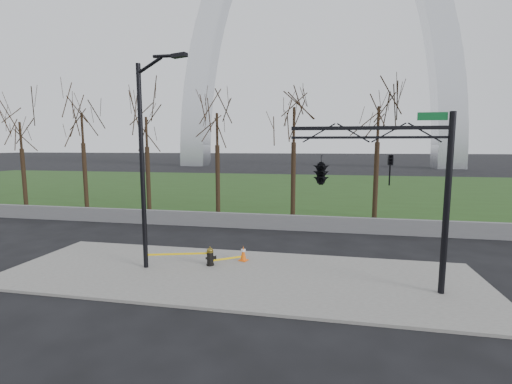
% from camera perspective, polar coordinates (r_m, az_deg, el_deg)
% --- Properties ---
extents(ground, '(500.00, 500.00, 0.00)m').
position_cam_1_polar(ground, '(14.04, -3.04, -13.23)').
color(ground, black).
rests_on(ground, ground).
extents(sidewalk, '(18.00, 6.00, 0.10)m').
position_cam_1_polar(sidewalk, '(14.03, -3.04, -13.04)').
color(sidewalk, slate).
rests_on(sidewalk, ground).
extents(grass_strip, '(120.00, 40.00, 0.06)m').
position_cam_1_polar(grass_strip, '(43.15, 6.82, 0.70)').
color(grass_strip, '#234017').
rests_on(grass_strip, ground).
extents(guardrail, '(60.00, 0.30, 0.90)m').
position_cam_1_polar(guardrail, '(21.47, 2.23, -4.75)').
color(guardrail, '#59595B').
rests_on(guardrail, ground).
extents(gateway_arch, '(66.00, 6.00, 65.00)m').
position_cam_1_polar(gateway_arch, '(92.04, 9.56, 24.59)').
color(gateway_arch, silver).
rests_on(gateway_arch, ground).
extents(tree_row, '(31.51, 4.00, 8.08)m').
position_cam_1_polar(tree_row, '(26.90, -11.83, 5.23)').
color(tree_row, black).
rests_on(tree_row, ground).
extents(fire_hydrant, '(0.49, 0.31, 0.78)m').
position_cam_1_polar(fire_hydrant, '(14.92, -7.26, -10.18)').
color(fire_hydrant, black).
rests_on(fire_hydrant, sidewalk).
extents(traffic_cone, '(0.41, 0.41, 0.64)m').
position_cam_1_polar(traffic_cone, '(15.40, -2.03, -9.71)').
color(traffic_cone, '#F45D0C').
rests_on(traffic_cone, sidewalk).
extents(street_light, '(2.32, 0.89, 8.21)m').
position_cam_1_polar(street_light, '(14.42, -17.11, 6.07)').
color(street_light, black).
rests_on(street_light, ground).
extents(traffic_signal_mast, '(5.09, 2.51, 6.00)m').
position_cam_1_polar(traffic_signal_mast, '(12.16, 13.91, 3.44)').
color(traffic_signal_mast, black).
rests_on(traffic_signal_mast, ground).
extents(caution_tape, '(3.65, 1.57, 0.40)m').
position_cam_1_polar(caution_tape, '(15.03, -9.48, -9.96)').
color(caution_tape, yellow).
rests_on(caution_tape, ground).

